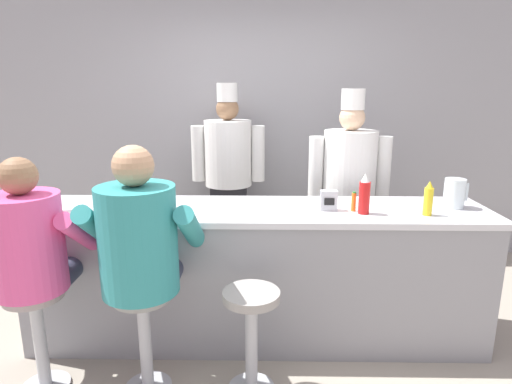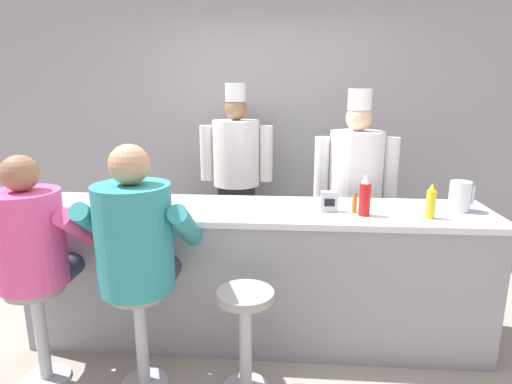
{
  "view_description": "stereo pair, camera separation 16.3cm",
  "coord_description": "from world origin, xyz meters",
  "px_view_note": "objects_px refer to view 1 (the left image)",
  "views": [
    {
      "loc": [
        0.05,
        -2.45,
        1.74
      ],
      "look_at": [
        -0.0,
        0.3,
        1.07
      ],
      "focal_mm": 30.0,
      "sensor_mm": 36.0,
      "label": 1
    },
    {
      "loc": [
        0.21,
        -2.44,
        1.74
      ],
      "look_at": [
        -0.0,
        0.3,
        1.07
      ],
      "focal_mm": 30.0,
      "sensor_mm": 36.0,
      "label": 2
    }
  ],
  "objects_px": {
    "ketchup_bottle_red": "(364,195)",
    "water_pitcher_clear": "(454,193)",
    "breakfast_plate": "(151,208)",
    "diner_seated_teal": "(141,245)",
    "diner_seated_pink": "(31,249)",
    "hot_sauce_bottle_orange": "(354,202)",
    "cereal_bowl": "(69,211)",
    "cook_in_whites_near": "(228,169)",
    "empty_stool_round": "(251,325)",
    "cook_in_whites_far": "(349,185)",
    "coffee_mug_blue": "(39,211)",
    "mustard_bottle_yellow": "(428,199)",
    "napkin_dispenser_chrome": "(329,200)"
  },
  "relations": [
    {
      "from": "cereal_bowl",
      "to": "diner_seated_pink",
      "type": "xyz_separation_m",
      "value": [
        -0.05,
        -0.38,
        -0.11
      ]
    },
    {
      "from": "mustard_bottle_yellow",
      "to": "breakfast_plate",
      "type": "relative_size",
      "value": 0.81
    },
    {
      "from": "coffee_mug_blue",
      "to": "empty_stool_round",
      "type": "bearing_deg",
      "value": -15.48
    },
    {
      "from": "ketchup_bottle_red",
      "to": "water_pitcher_clear",
      "type": "height_order",
      "value": "ketchup_bottle_red"
    },
    {
      "from": "cereal_bowl",
      "to": "empty_stool_round",
      "type": "relative_size",
      "value": 0.26
    },
    {
      "from": "mustard_bottle_yellow",
      "to": "cook_in_whites_near",
      "type": "distance_m",
      "value": 1.98
    },
    {
      "from": "diner_seated_pink",
      "to": "cook_in_whites_far",
      "type": "bearing_deg",
      "value": 32.55
    },
    {
      "from": "empty_stool_round",
      "to": "cook_in_whites_far",
      "type": "bearing_deg",
      "value": 59.36
    },
    {
      "from": "ketchup_bottle_red",
      "to": "cereal_bowl",
      "type": "xyz_separation_m",
      "value": [
        -1.89,
        -0.07,
        -0.1
      ]
    },
    {
      "from": "water_pitcher_clear",
      "to": "diner_seated_pink",
      "type": "distance_m",
      "value": 2.66
    },
    {
      "from": "coffee_mug_blue",
      "to": "napkin_dispenser_chrome",
      "type": "height_order",
      "value": "napkin_dispenser_chrome"
    },
    {
      "from": "ketchup_bottle_red",
      "to": "coffee_mug_blue",
      "type": "relative_size",
      "value": 2.06
    },
    {
      "from": "water_pitcher_clear",
      "to": "diner_seated_pink",
      "type": "bearing_deg",
      "value": -166.82
    },
    {
      "from": "cook_in_whites_near",
      "to": "diner_seated_teal",
      "type": "bearing_deg",
      "value": -100.62
    },
    {
      "from": "coffee_mug_blue",
      "to": "napkin_dispenser_chrome",
      "type": "xyz_separation_m",
      "value": [
        1.84,
        0.19,
        0.03
      ]
    },
    {
      "from": "mustard_bottle_yellow",
      "to": "coffee_mug_blue",
      "type": "distance_m",
      "value": 2.46
    },
    {
      "from": "coffee_mug_blue",
      "to": "water_pitcher_clear",
      "type": "bearing_deg",
      "value": 5.63
    },
    {
      "from": "cereal_bowl",
      "to": "empty_stool_round",
      "type": "xyz_separation_m",
      "value": [
        1.18,
        -0.42,
        -0.55
      ]
    },
    {
      "from": "ketchup_bottle_red",
      "to": "cook_in_whites_near",
      "type": "xyz_separation_m",
      "value": [
        -0.99,
        1.38,
        -0.09
      ]
    },
    {
      "from": "water_pitcher_clear",
      "to": "cereal_bowl",
      "type": "relative_size",
      "value": 1.22
    },
    {
      "from": "water_pitcher_clear",
      "to": "cook_in_whites_far",
      "type": "height_order",
      "value": "cook_in_whites_far"
    },
    {
      "from": "empty_stool_round",
      "to": "ketchup_bottle_red",
      "type": "bearing_deg",
      "value": 34.12
    },
    {
      "from": "diner_seated_teal",
      "to": "empty_stool_round",
      "type": "relative_size",
      "value": 2.29
    },
    {
      "from": "mustard_bottle_yellow",
      "to": "cereal_bowl",
      "type": "relative_size",
      "value": 1.37
    },
    {
      "from": "hot_sauce_bottle_orange",
      "to": "empty_stool_round",
      "type": "bearing_deg",
      "value": -140.7
    },
    {
      "from": "water_pitcher_clear",
      "to": "cook_in_whites_far",
      "type": "distance_m",
      "value": 0.9
    },
    {
      "from": "breakfast_plate",
      "to": "cook_in_whites_near",
      "type": "relative_size",
      "value": 0.15
    },
    {
      "from": "diner_seated_pink",
      "to": "empty_stool_round",
      "type": "xyz_separation_m",
      "value": [
        1.23,
        -0.03,
        -0.44
      ]
    },
    {
      "from": "cereal_bowl",
      "to": "diner_seated_teal",
      "type": "bearing_deg",
      "value": -34.04
    },
    {
      "from": "coffee_mug_blue",
      "to": "diner_seated_pink",
      "type": "height_order",
      "value": "diner_seated_pink"
    },
    {
      "from": "hot_sauce_bottle_orange",
      "to": "diner_seated_teal",
      "type": "height_order",
      "value": "diner_seated_teal"
    },
    {
      "from": "hot_sauce_bottle_orange",
      "to": "ketchup_bottle_red",
      "type": "bearing_deg",
      "value": -46.52
    },
    {
      "from": "empty_stool_round",
      "to": "cook_in_whites_near",
      "type": "height_order",
      "value": "cook_in_whites_near"
    },
    {
      "from": "hot_sauce_bottle_orange",
      "to": "water_pitcher_clear",
      "type": "distance_m",
      "value": 0.7
    },
    {
      "from": "hot_sauce_bottle_orange",
      "to": "empty_stool_round",
      "type": "distance_m",
      "value": 1.04
    },
    {
      "from": "mustard_bottle_yellow",
      "to": "water_pitcher_clear",
      "type": "relative_size",
      "value": 1.13
    },
    {
      "from": "mustard_bottle_yellow",
      "to": "diner_seated_pink",
      "type": "distance_m",
      "value": 2.39
    },
    {
      "from": "breakfast_plate",
      "to": "diner_seated_teal",
      "type": "distance_m",
      "value": 0.52
    },
    {
      "from": "coffee_mug_blue",
      "to": "cook_in_whites_far",
      "type": "xyz_separation_m",
      "value": [
        2.13,
        0.94,
        -0.03
      ]
    },
    {
      "from": "cereal_bowl",
      "to": "breakfast_plate",
      "type": "bearing_deg",
      "value": 14.21
    },
    {
      "from": "hot_sauce_bottle_orange",
      "to": "water_pitcher_clear",
      "type": "bearing_deg",
      "value": 8.08
    },
    {
      "from": "hot_sauce_bottle_orange",
      "to": "cook_in_whites_near",
      "type": "relative_size",
      "value": 0.07
    },
    {
      "from": "mustard_bottle_yellow",
      "to": "water_pitcher_clear",
      "type": "height_order",
      "value": "mustard_bottle_yellow"
    },
    {
      "from": "coffee_mug_blue",
      "to": "cook_in_whites_far",
      "type": "relative_size",
      "value": 0.07
    },
    {
      "from": "mustard_bottle_yellow",
      "to": "napkin_dispenser_chrome",
      "type": "distance_m",
      "value": 0.62
    },
    {
      "from": "diner_seated_teal",
      "to": "cook_in_whites_far",
      "type": "distance_m",
      "value": 1.89
    },
    {
      "from": "water_pitcher_clear",
      "to": "diner_seated_pink",
      "type": "height_order",
      "value": "diner_seated_pink"
    },
    {
      "from": "empty_stool_round",
      "to": "water_pitcher_clear",
      "type": "bearing_deg",
      "value": 25.22
    },
    {
      "from": "diner_seated_teal",
      "to": "cook_in_whites_near",
      "type": "xyz_separation_m",
      "value": [
        0.34,
        1.82,
        0.09
      ]
    },
    {
      "from": "empty_stool_round",
      "to": "napkin_dispenser_chrome",
      "type": "bearing_deg",
      "value": 48.28
    }
  ]
}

